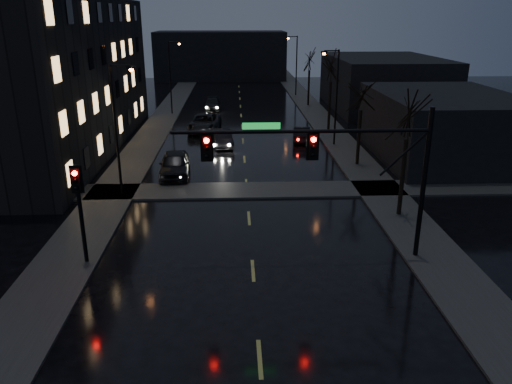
{
  "coord_description": "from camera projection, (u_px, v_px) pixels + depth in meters",
  "views": [
    {
      "loc": [
        -0.7,
        -11.54,
        10.63
      ],
      "look_at": [
        0.19,
        9.33,
        3.2
      ],
      "focal_mm": 35.0,
      "sensor_mm": 36.0,
      "label": 1
    }
  ],
  "objects": [
    {
      "name": "apartment_block",
      "position": [
        38.0,
        76.0,
        40.02
      ],
      "size": [
        12.0,
        30.0,
        12.0
      ],
      "primitive_type": "cube",
      "color": "black",
      "rests_on": "ground"
    },
    {
      "name": "commercial_right_far",
      "position": [
        383.0,
        83.0,
        59.31
      ],
      "size": [
        12.0,
        18.0,
        6.0
      ],
      "primitive_type": "cube",
      "color": "black",
      "rests_on": "ground"
    },
    {
      "name": "sidewalk_left",
      "position": [
        153.0,
        134.0,
        47.03
      ],
      "size": [
        3.0,
        140.0,
        0.12
      ],
      "primitive_type": "cube",
      "color": "#2D2D2B",
      "rests_on": "ground"
    },
    {
      "name": "oncoming_car_b",
      "position": [
        222.0,
        138.0,
        42.54
      ],
      "size": [
        2.07,
        4.49,
        1.43
      ],
      "primitive_type": "imported",
      "rotation": [
        0.0,
        0.0,
        0.13
      ],
      "color": "black",
      "rests_on": "ground"
    },
    {
      "name": "oncoming_car_a",
      "position": [
        175.0,
        164.0,
        34.56
      ],
      "size": [
        2.32,
        5.15,
        1.72
      ],
      "primitive_type": "imported",
      "rotation": [
        0.0,
        0.0,
        0.06
      ],
      "color": "black",
      "rests_on": "ground"
    },
    {
      "name": "commercial_right_near",
      "position": [
        444.0,
        126.0,
        38.71
      ],
      "size": [
        10.0,
        14.0,
        5.0
      ],
      "primitive_type": "cube",
      "color": "black",
      "rests_on": "ground"
    },
    {
      "name": "streetlight_r_mid",
      "position": [
        334.0,
        90.0,
        41.39
      ],
      "size": [
        1.53,
        0.28,
        8.0
      ],
      "color": "black",
      "rests_on": "ground"
    },
    {
      "name": "sidewalk_right",
      "position": [
        331.0,
        132.0,
        47.72
      ],
      "size": [
        3.0,
        140.0,
        0.12
      ],
      "primitive_type": "cube",
      "color": "#2D2D2B",
      "rests_on": "ground"
    },
    {
      "name": "oncoming_car_c",
      "position": [
        205.0,
        123.0,
        48.08
      ],
      "size": [
        3.27,
        6.07,
        1.62
      ],
      "primitive_type": "imported",
      "rotation": [
        0.0,
        0.0,
        -0.1
      ],
      "color": "black",
      "rests_on": "ground"
    },
    {
      "name": "oncoming_car_d",
      "position": [
        213.0,
        104.0,
        59.12
      ],
      "size": [
        1.93,
        4.55,
        1.31
      ],
      "primitive_type": "imported",
      "rotation": [
        0.0,
        0.0,
        0.02
      ],
      "color": "black",
      "rests_on": "ground"
    },
    {
      "name": "streetlight_l_far",
      "position": [
        172.0,
        71.0,
        54.9
      ],
      "size": [
        1.53,
        0.28,
        8.0
      ],
      "color": "black",
      "rests_on": "ground"
    },
    {
      "name": "lead_car",
      "position": [
        302.0,
        134.0,
        44.17
      ],
      "size": [
        2.0,
        4.3,
        1.36
      ],
      "primitive_type": "imported",
      "rotation": [
        0.0,
        0.0,
        3.0
      ],
      "color": "black",
      "rests_on": "ground"
    },
    {
      "name": "far_block",
      "position": [
        221.0,
        55.0,
        86.41
      ],
      "size": [
        22.0,
        10.0,
        8.0
      ],
      "primitive_type": "cube",
      "color": "black",
      "rests_on": "ground"
    },
    {
      "name": "tree_mid_a",
      "position": [
        362.0,
        87.0,
        35.43
      ],
      "size": [
        3.3,
        3.3,
        7.58
      ],
      "color": "black",
      "rests_on": "ground"
    },
    {
      "name": "sidewalk_cross",
      "position": [
        247.0,
        190.0,
        31.84
      ],
      "size": [
        40.0,
        3.0,
        0.12
      ],
      "primitive_type": "cube",
      "color": "#2D2D2B",
      "rests_on": "ground"
    },
    {
      "name": "streetlight_l_near",
      "position": [
        119.0,
        120.0,
        29.49
      ],
      "size": [
        1.53,
        0.28,
        8.0
      ],
      "color": "black",
      "rests_on": "ground"
    },
    {
      "name": "signal_mast",
      "position": [
        341.0,
        157.0,
        21.44
      ],
      "size": [
        11.11,
        0.41,
        7.0
      ],
      "color": "black",
      "rests_on": "ground"
    },
    {
      "name": "tree_far",
      "position": [
        310.0,
        55.0,
        59.82
      ],
      "size": [
        3.43,
        3.43,
        7.88
      ],
      "color": "black",
      "rests_on": "ground"
    },
    {
      "name": "tree_mid_b",
      "position": [
        332.0,
        61.0,
        46.46
      ],
      "size": [
        3.74,
        3.74,
        8.59
      ],
      "color": "black",
      "rests_on": "ground"
    },
    {
      "name": "signal_pole_left",
      "position": [
        79.0,
        201.0,
        21.61
      ],
      "size": [
        0.35,
        0.41,
        4.53
      ],
      "color": "black",
      "rests_on": "ground"
    },
    {
      "name": "streetlight_r_far",
      "position": [
        295.0,
        61.0,
        67.75
      ],
      "size": [
        1.53,
        0.28,
        8.0
      ],
      "color": "black",
      "rests_on": "ground"
    },
    {
      "name": "tree_near",
      "position": [
        410.0,
        105.0,
        25.88
      ],
      "size": [
        3.52,
        3.52,
        8.08
      ],
      "color": "black",
      "rests_on": "ground"
    }
  ]
}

